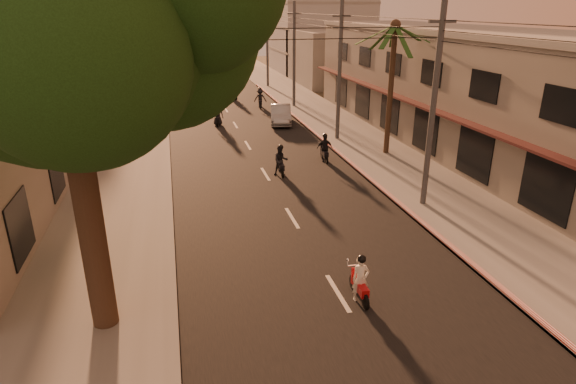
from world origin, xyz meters
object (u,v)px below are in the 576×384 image
Objects in this scene: scooter_far_c at (233,92)px; palm_tree at (395,33)px; scooter_mid_b at (325,149)px; broadleaf_tree at (75,10)px; scooter_far_b at (260,99)px; scooter_red at (360,280)px; parked_car at (281,114)px; scooter_far_a at (218,115)px; scooter_mid_a at (281,161)px.

palm_tree is at bearing -94.18° from scooter_far_c.
broadleaf_tree is at bearing -123.29° from scooter_mid_b.
scooter_far_b is at bearing 106.81° from palm_tree.
scooter_mid_b is 1.02× the size of scooter_far_c.
scooter_red is 14.43m from scooter_mid_b.
broadleaf_tree is 2.64× the size of parked_car.
scooter_far_b is (4.42, 5.91, -0.00)m from scooter_far_a.
parked_car is (0.43, -6.40, -0.12)m from scooter_far_b.
scooter_red is 12.22m from scooter_mid_a.
scooter_far_c is (0.47, 23.19, -0.00)m from scooter_mid_a.
palm_tree is at bearing -54.32° from parked_car.
parked_car is (4.85, -0.49, -0.12)m from scooter_far_a.
scooter_red is at bearing -86.89° from scooter_mid_a.
scooter_mid_a reaches higher than parked_car.
broadleaf_tree is at bearing -136.52° from palm_tree.
broadleaf_tree reaches higher than scooter_far_a.
scooter_red is 0.96× the size of scooter_far_c.
scooter_far_b is 5.11m from scooter_far_c.
palm_tree is at bearing 21.84° from scooter_mid_a.
broadleaf_tree reaches higher than scooter_far_b.
palm_tree is at bearing 10.82° from scooter_mid_b.
scooter_mid_b reaches higher than scooter_far_c.
broadleaf_tree is 32.47m from scooter_far_b.
scooter_far_b reaches higher than scooter_mid_a.
broadleaf_tree is at bearing -124.76° from scooter_far_c.
palm_tree is 4.42× the size of scooter_far_b.
scooter_mid_a is at bearing -162.57° from palm_tree.
palm_tree is 1.79× the size of parked_car.
scooter_mid_b is (3.06, 1.82, -0.01)m from scooter_mid_a.
scooter_mid_a is 1.01× the size of scooter_mid_b.
scooter_far_a is (-5.17, 10.70, 0.08)m from scooter_mid_b.
scooter_mid_b is 10.21m from parked_car.
scooter_red is 0.94× the size of scooter_mid_b.
scooter_far_a is 10.98m from scooter_far_c.
palm_tree reaches higher than scooter_red.
scooter_far_c is (7.89, 34.79, -7.71)m from broadleaf_tree.
scooter_far_a reaches higher than parked_car.
scooter_far_c is at bearing 101.61° from scooter_mid_b.
scooter_far_c is at bearing 84.29° from scooter_far_a.
broadleaf_tree reaches higher than scooter_mid_a.
scooter_far_b is (-4.88, 16.16, -6.31)m from palm_tree.
scooter_mid_b is 21.53m from scooter_far_c.
scooter_mid_a is 3.56m from scooter_mid_b.
broadleaf_tree is 20.18m from palm_tree.
scooter_far_c is at bearing 77.22° from broadleaf_tree.
scooter_far_b is 1.10× the size of scooter_far_c.
broadleaf_tree is at bearing -98.54° from scooter_far_b.
scooter_mid_a reaches higher than scooter_far_c.
palm_tree reaches higher than scooter_far_b.
palm_tree is at bearing -63.78° from scooter_far_b.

